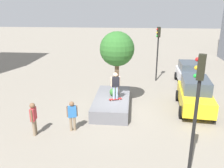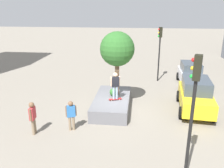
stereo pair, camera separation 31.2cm
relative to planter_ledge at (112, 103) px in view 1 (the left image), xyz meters
name	(u,v)px [view 1 (the left image)]	position (x,y,z in m)	size (l,w,h in m)	color
ground_plane	(117,111)	(0.34, 0.38, -0.39)	(120.00, 120.00, 0.00)	gray
planter_ledge	(112,103)	(0.00, 0.00, 0.00)	(4.59, 2.20, 0.78)	slate
plaza_tree	(117,49)	(-0.57, 0.26, 3.39)	(2.18, 2.18, 4.12)	brown
boxwood_shrub	(114,92)	(-0.25, 0.08, 0.65)	(0.53, 0.53, 0.53)	#2D6628
skateboard	(115,99)	(0.42, 0.25, 0.45)	(0.49, 0.82, 0.07)	#A51E1E
skateboarder	(115,84)	(0.42, 0.25, 1.45)	(0.32, 0.56, 1.71)	#8C9EB7
police_car	(189,73)	(-5.66, 5.98, 0.56)	(4.07, 1.98, 1.87)	white
taxi_cab	(195,94)	(-0.40, 5.26, 0.64)	(4.51, 2.37, 2.03)	gold
traffic_light_corner	(197,100)	(6.30, 3.53, 2.91)	(0.34, 0.37, 4.87)	black
traffic_light_median	(158,45)	(-6.41, 3.33, 2.80)	(0.33, 0.37, 4.69)	black
passerby_with_bag	(34,117)	(3.64, -3.66, 0.63)	(0.60, 0.27, 1.77)	#847056
pedestrian_crossing	(72,114)	(3.04, -1.81, 0.57)	(0.32, 0.54, 1.67)	#847056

